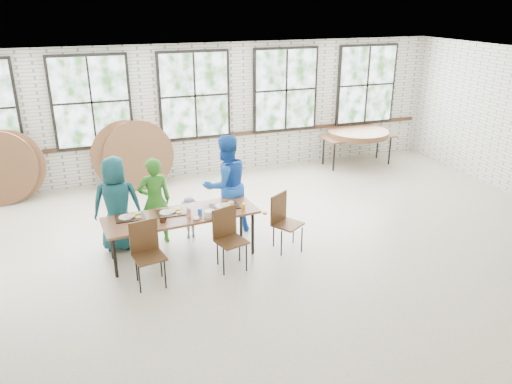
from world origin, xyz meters
TOP-DOWN VIEW (x-y plane):
  - room at (0.00, 4.44)m, footprint 12.00×12.00m
  - dining_table at (-1.16, 0.64)m, footprint 2.46×0.99m
  - chair_near_left at (-1.80, 0.05)m, footprint 0.48×0.47m
  - chair_near_right at (-0.56, 0.11)m, footprint 0.51×0.50m
  - chair_spare at (0.46, 0.37)m, footprint 0.57×0.57m
  - adult_teal at (-2.08, 1.29)m, footprint 0.83×0.59m
  - adult_green at (-1.47, 1.29)m, footprint 0.57×0.40m
  - toddler at (-0.90, 1.29)m, footprint 0.49×0.29m
  - adult_blue at (-0.23, 1.29)m, footprint 0.98×0.84m
  - storage_table at (3.93, 3.90)m, footprint 1.80×0.76m
  - tabletop_clutter at (-1.08, 0.60)m, footprint 2.00×0.63m
  - round_tops_stacked at (3.93, 3.90)m, footprint 1.50×1.50m
  - round_tops_leaning at (-2.77, 4.11)m, footprint 4.26×0.49m

SIDE VIEW (x-z plane):
  - toddler at x=-0.90m, z-range 0.00..0.74m
  - chair_near_left at x=-1.80m, z-range 0.08..1.03m
  - chair_near_right at x=-0.56m, z-range 0.08..1.03m
  - chair_spare at x=0.46m, z-range 0.08..1.03m
  - storage_table at x=3.93m, z-range 0.32..1.06m
  - dining_table at x=-1.16m, z-range 0.32..1.06m
  - round_tops_leaning at x=-2.77m, z-range -0.01..1.48m
  - adult_green at x=-1.47m, z-range 0.00..1.51m
  - tabletop_clutter at x=-1.08m, z-range 0.71..0.82m
  - adult_teal at x=-2.08m, z-range 0.00..1.59m
  - round_tops_stacked at x=3.93m, z-range 0.74..0.87m
  - adult_blue at x=-0.23m, z-range 0.00..1.77m
  - room at x=0.00m, z-range -4.17..7.83m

